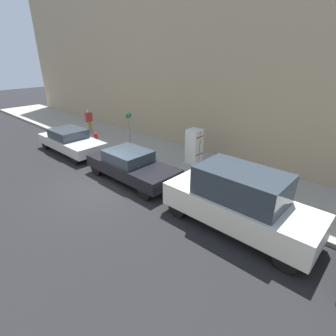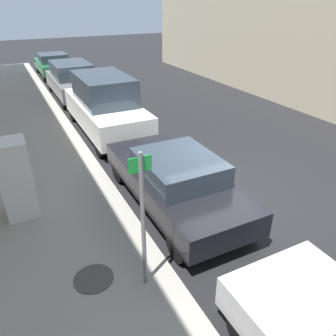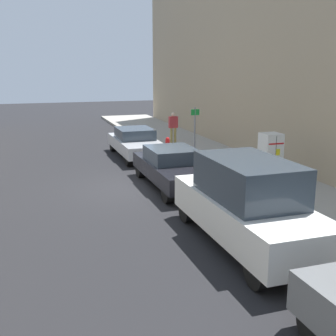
{
  "view_description": "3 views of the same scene",
  "coord_description": "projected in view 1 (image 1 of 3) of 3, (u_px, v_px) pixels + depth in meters",
  "views": [
    {
      "loc": [
        5.64,
        9.18,
        5.51
      ],
      "look_at": [
        -1.15,
        2.91,
        1.44
      ],
      "focal_mm": 28.0,
      "sensor_mm": 36.0,
      "label": 1
    },
    {
      "loc": [
        -4.59,
        -5.6,
        4.6
      ],
      "look_at": [
        -1.45,
        0.62,
        0.94
      ],
      "focal_mm": 35.0,
      "sensor_mm": 36.0,
      "label": 2
    },
    {
      "loc": [
        3.45,
        14.44,
        4.26
      ],
      "look_at": [
        -1.22,
        0.31,
        0.7
      ],
      "focal_mm": 45.0,
      "sensor_mm": 36.0,
      "label": 3
    }
  ],
  "objects": [
    {
      "name": "building_facade_near",
      "position": [
        206.0,
        56.0,
        14.56
      ],
      "size": [
        1.77,
        39.6,
        10.7
      ],
      "primitive_type": "cube",
      "color": "tan",
      "rests_on": "ground"
    },
    {
      "name": "parked_van_white",
      "position": [
        239.0,
        201.0,
        8.57
      ],
      "size": [
        1.91,
        5.11,
        2.16
      ],
      "color": "silver",
      "rests_on": "ground"
    },
    {
      "name": "street_sign_post",
      "position": [
        129.0,
        132.0,
        14.2
      ],
      "size": [
        0.36,
        0.07,
        2.5
      ],
      "color": "slate",
      "rests_on": "sidewalk_slab"
    },
    {
      "name": "parked_sedan_silver",
      "position": [
        71.0,
        141.0,
        15.58
      ],
      "size": [
        1.87,
        4.77,
        1.38
      ],
      "color": "silver",
      "rests_on": "ground"
    },
    {
      "name": "discarded_refrigerator",
      "position": [
        194.0,
        146.0,
        13.58
      ],
      "size": [
        0.67,
        0.7,
        1.81
      ],
      "color": "white",
      "rests_on": "sidewalk_slab"
    },
    {
      "name": "fire_hydrant",
      "position": [
        96.0,
        139.0,
        16.5
      ],
      "size": [
        0.22,
        0.22,
        0.77
      ],
      "color": "red",
      "rests_on": "sidewalk_slab"
    },
    {
      "name": "manhole_cover",
      "position": [
        147.0,
        154.0,
        15.01
      ],
      "size": [
        0.7,
        0.7,
        0.02
      ],
      "primitive_type": "cylinder",
      "color": "#47443F",
      "rests_on": "sidewalk_slab"
    },
    {
      "name": "pedestrian_walking_far",
      "position": [
        89.0,
        120.0,
        18.7
      ],
      "size": [
        0.49,
        0.23,
        1.69
      ],
      "rotation": [
        0.0,
        0.0,
        2.14
      ],
      "color": "#A8934C",
      "rests_on": "sidewalk_slab"
    },
    {
      "name": "sidewalk_slab",
      "position": [
        171.0,
        158.0,
        14.72
      ],
      "size": [
        4.07,
        44.0,
        0.16
      ],
      "primitive_type": "cube",
      "color": "#9E998E",
      "rests_on": "ground"
    },
    {
      "name": "parked_sedan_dark",
      "position": [
        131.0,
        165.0,
        12.12
      ],
      "size": [
        1.86,
        4.69,
        1.41
      ],
      "color": "black",
      "rests_on": "ground"
    },
    {
      "name": "ground_plane",
      "position": [
        103.0,
        187.0,
        11.71
      ],
      "size": [
        80.0,
        80.0,
        0.0
      ],
      "primitive_type": "plane",
      "color": "black"
    }
  ]
}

